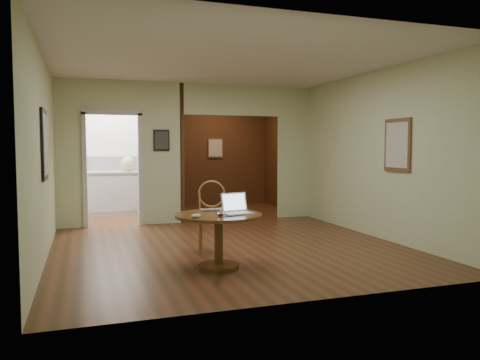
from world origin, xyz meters
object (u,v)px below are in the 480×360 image
object	(u,v)px
dining_table	(219,228)
chair	(211,212)
closed_laptop	(215,210)
open_laptop	(236,208)

from	to	relation	value
dining_table	chair	distance (m)	0.91
dining_table	closed_laptop	world-z (taller)	closed_laptop
dining_table	closed_laptop	bearing A→B (deg)	85.03
open_laptop	closed_laptop	bearing A→B (deg)	111.79
dining_table	open_laptop	world-z (taller)	open_laptop
dining_table	chair	size ratio (longest dim) A/B	1.06
open_laptop	closed_laptop	world-z (taller)	open_laptop
dining_table	open_laptop	bearing A→B (deg)	-5.70
dining_table	closed_laptop	distance (m)	0.32
dining_table	open_laptop	size ratio (longest dim) A/B	2.68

